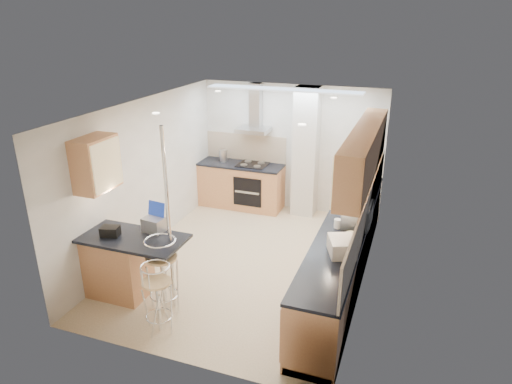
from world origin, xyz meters
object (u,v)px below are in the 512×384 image
(bar_stool_near, at_px, (163,275))
(bread_bin, at_px, (342,246))
(bar_stool_end, at_px, (158,298))
(laptop, at_px, (154,225))
(microwave, at_px, (358,215))

(bar_stool_near, xyz_separation_m, bread_bin, (2.20, 0.66, 0.49))
(bar_stool_near, bearing_deg, bar_stool_end, -46.03)
(laptop, bearing_deg, bread_bin, 13.76)
(bar_stool_near, relative_size, bar_stool_end, 1.14)
(microwave, distance_m, bread_bin, 0.93)
(bread_bin, bearing_deg, microwave, 65.23)
(microwave, relative_size, bar_stool_end, 0.61)
(bar_stool_end, distance_m, bread_bin, 2.36)
(microwave, height_order, bread_bin, microwave)
(laptop, distance_m, bar_stool_near, 0.72)
(microwave, bearing_deg, bar_stool_near, 124.51)
(bread_bin, bearing_deg, bar_stool_near, 175.46)
(bar_stool_end, bearing_deg, bread_bin, -33.80)
(bar_stool_near, height_order, bread_bin, bread_bin)
(laptop, xyz_separation_m, bar_stool_end, (0.48, -0.78, -0.57))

